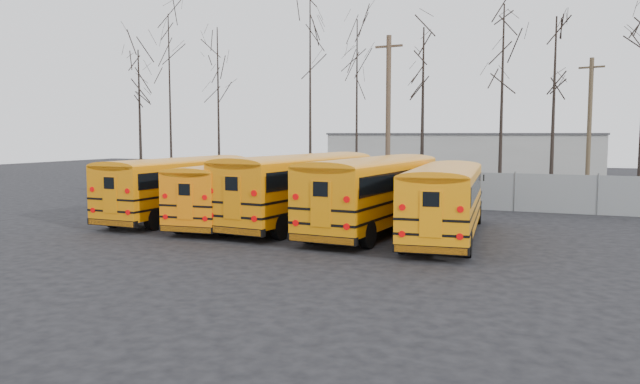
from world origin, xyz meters
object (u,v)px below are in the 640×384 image
at_px(bus_d, 375,188).
at_px(bus_e, 445,195).
at_px(bus_a, 180,183).
at_px(bus_c, 301,183).
at_px(bus_b, 236,188).
at_px(utility_pole_left, 388,115).
at_px(utility_pole_right, 589,127).

height_order(bus_d, bus_e, bus_d).
relative_size(bus_a, bus_c, 0.92).
distance_m(bus_b, bus_e, 9.52).
bearing_deg(bus_b, bus_c, 9.06).
bearing_deg(bus_b, utility_pole_left, 73.54).
bearing_deg(bus_c, bus_b, -160.86).
height_order(bus_c, utility_pole_right, utility_pole_right).
xyz_separation_m(bus_a, bus_b, (3.30, -0.43, -0.11)).
bearing_deg(bus_a, utility_pole_left, 66.03).
xyz_separation_m(bus_d, utility_pole_left, (-3.46, 13.69, 3.38)).
relative_size(bus_b, bus_c, 0.87).
bearing_deg(bus_d, utility_pole_left, 107.99).
bearing_deg(bus_b, bus_e, -7.39).
distance_m(bus_b, bus_c, 3.00).
xyz_separation_m(bus_b, bus_d, (6.46, 0.17, 0.21)).
xyz_separation_m(bus_e, utility_pole_right, (5.24, 17.94, 2.73)).
relative_size(bus_a, bus_e, 1.01).
bearing_deg(utility_pole_right, bus_b, -110.84).
height_order(bus_d, utility_pole_right, utility_pole_right).
bearing_deg(bus_a, utility_pole_right, 44.45).
height_order(bus_e, utility_pole_left, utility_pole_left).
height_order(bus_a, utility_pole_left, utility_pole_left).
distance_m(bus_a, utility_pole_right, 24.93).
xyz_separation_m(bus_c, bus_d, (3.55, -0.51, -0.03)).
relative_size(bus_b, bus_d, 0.89).
bearing_deg(bus_c, bus_d, -2.36).
bearing_deg(utility_pole_right, bus_a, -117.32).
distance_m(bus_e, utility_pole_left, 16.17).
bearing_deg(bus_d, bus_b, -174.64).
bearing_deg(bus_a, bus_b, -6.27).
distance_m(bus_a, utility_pole_left, 15.24).
bearing_deg(bus_b, bus_d, -2.70).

